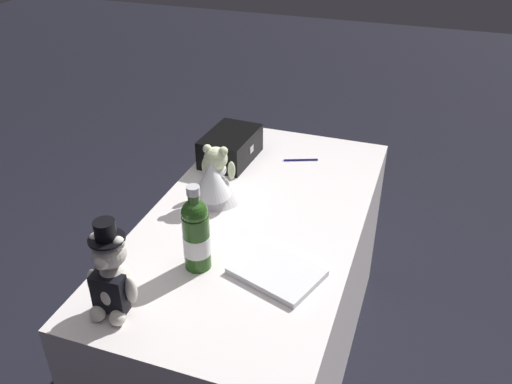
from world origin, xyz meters
TOP-DOWN VIEW (x-y plane):
  - ground_plane at (0.00, 0.00)m, footprint 12.00×12.00m
  - reception_table at (0.00, 0.00)m, footprint 1.44×0.75m
  - teddy_bear_groom at (-0.58, 0.22)m, footprint 0.14×0.15m
  - teddy_bear_bride at (0.05, 0.18)m, footprint 0.22×0.19m
  - champagne_bottle at (-0.32, 0.08)m, footprint 0.08×0.08m
  - signing_pen at (0.46, -0.04)m, footprint 0.06×0.14m
  - gift_case_black at (0.37, 0.24)m, footprint 0.29×0.20m
  - guestbook at (-0.28, -0.17)m, footprint 0.26×0.31m

SIDE VIEW (x-z plane):
  - ground_plane at x=0.00m, z-range 0.00..0.00m
  - reception_table at x=0.00m, z-range 0.00..0.76m
  - signing_pen at x=0.46m, z-range 0.76..0.77m
  - guestbook at x=-0.28m, z-range 0.76..0.78m
  - gift_case_black at x=0.37m, z-range 0.76..0.89m
  - teddy_bear_bride at x=0.05m, z-range 0.75..0.97m
  - teddy_bear_groom at x=-0.58m, z-range 0.74..1.03m
  - champagne_bottle at x=-0.32m, z-range 0.74..1.03m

